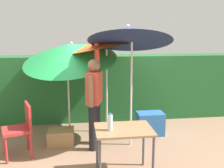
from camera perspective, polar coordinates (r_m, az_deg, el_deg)
ground_plane at (r=4.81m, az=0.48°, el=-13.67°), size 24.00×24.00×0.00m
hedge_row at (r=6.13m, az=-1.64°, el=-0.68°), size 8.00×0.70×1.53m
umbrella_rainbow at (r=5.18m, az=-9.57°, el=7.09°), size 1.97×1.91×2.18m
umbrella_orange at (r=4.43m, az=4.07°, el=11.01°), size 1.49×1.48×2.38m
umbrella_yellow at (r=5.04m, az=-1.29°, el=9.64°), size 1.45×1.43×2.18m
person_vendor at (r=4.48m, az=-3.99°, el=-2.90°), size 0.32×0.55×1.88m
chair_plastic at (r=4.52m, az=-19.83°, el=-9.02°), size 0.56×0.56×0.89m
cooler_box at (r=5.29m, az=8.56°, el=-8.77°), size 0.53×0.36×0.46m
crate_cardboard at (r=4.89m, az=-11.43°, el=-11.62°), size 0.47×0.38×0.29m
folding_table at (r=3.64m, az=2.65°, el=-11.24°), size 0.80×0.60×0.72m
bottle_water at (r=3.50m, az=-0.43°, el=-8.63°), size 0.07×0.07×0.24m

